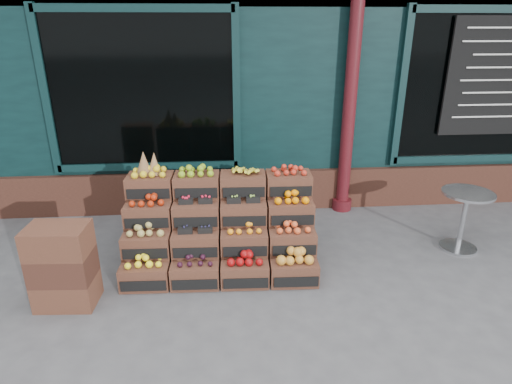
{
  "coord_description": "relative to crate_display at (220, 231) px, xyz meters",
  "views": [
    {
      "loc": [
        -0.56,
        -3.72,
        2.61
      ],
      "look_at": [
        -0.2,
        0.7,
        0.85
      ],
      "focal_mm": 30.0,
      "sensor_mm": 36.0,
      "label": 1
    }
  ],
  "objects": [
    {
      "name": "shopkeeper",
      "position": [
        -1.48,
        2.05,
        0.59
      ],
      "size": [
        0.78,
        0.57,
        1.98
      ],
      "primitive_type": "imported",
      "rotation": [
        0.0,
        0.0,
        3.28
      ],
      "color": "#1E6A31",
      "rests_on": "ground"
    },
    {
      "name": "ground",
      "position": [
        0.61,
        -0.65,
        -0.4
      ],
      "size": [
        60.0,
        60.0,
        0.0
      ],
      "primitive_type": "plane",
      "color": "#4B4B4E",
      "rests_on": "ground"
    },
    {
      "name": "shop_facade",
      "position": [
        0.61,
        4.46,
        1.99
      ],
      "size": [
        12.0,
        6.24,
        4.8
      ],
      "color": "black",
      "rests_on": "ground"
    },
    {
      "name": "bistro_table",
      "position": [
        2.93,
        0.09,
        0.07
      ],
      "size": [
        0.6,
        0.6,
        0.75
      ],
      "rotation": [
        0.0,
        0.0,
        0.17
      ],
      "color": "silver",
      "rests_on": "ground"
    },
    {
      "name": "spare_crates",
      "position": [
        -1.52,
        -0.66,
        0.02
      ],
      "size": [
        0.58,
        0.42,
        0.84
      ],
      "rotation": [
        0.0,
        0.0,
        -0.06
      ],
      "color": "#512E20",
      "rests_on": "ground"
    },
    {
      "name": "crate_display",
      "position": [
        0.0,
        0.0,
        0.0
      ],
      "size": [
        2.12,
        1.08,
        1.3
      ],
      "rotation": [
        0.0,
        0.0,
        -0.03
      ],
      "color": "#512E20",
      "rests_on": "ground"
    }
  ]
}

